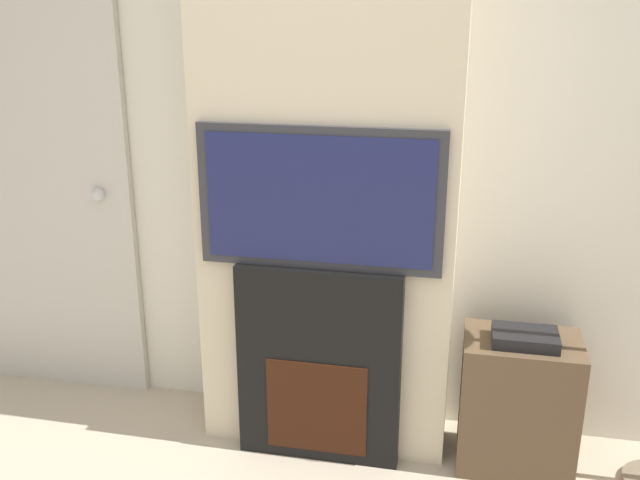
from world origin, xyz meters
The scene contains 6 objects.
wall_back centered at (0.00, 2.03, 1.35)m, with size 6.00×0.06×2.70m.
chimney_breast centered at (0.00, 1.83, 1.35)m, with size 1.02×0.34×2.70m.
fireplace centered at (0.00, 1.65, 0.41)m, with size 0.66×0.15×0.83m.
television centered at (0.00, 1.65, 1.11)m, with size 0.94×0.07×0.55m.
media_stand centered at (0.79, 1.74, 0.29)m, with size 0.45×0.32×0.61m.
entry_door centered at (-1.40, 1.97, 1.03)m, with size 0.94×0.09×2.07m.
Camera 1 is at (0.53, -0.87, 1.82)m, focal length 40.00 mm.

